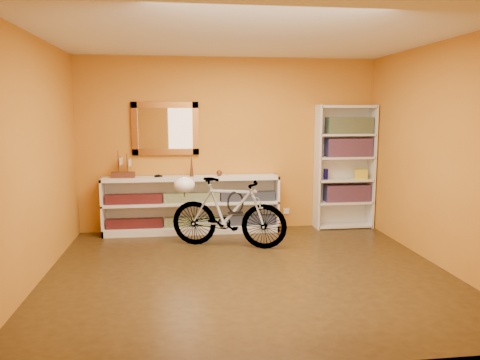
{
  "coord_description": "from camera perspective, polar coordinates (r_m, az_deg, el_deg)",
  "views": [
    {
      "loc": [
        -0.72,
        -4.93,
        1.79
      ],
      "look_at": [
        0.0,
        0.7,
        0.95
      ],
      "focal_mm": 34.35,
      "sensor_mm": 36.0,
      "label": 1
    }
  ],
  "objects": [
    {
      "name": "cd_row_upper",
      "position": [
        6.84,
        -6.01,
        -2.19
      ],
      "size": [
        2.5,
        0.13,
        0.14
      ],
      "primitive_type": "cube",
      "color": "navy",
      "rests_on": "console_unit"
    },
    {
      "name": "model_ship",
      "position": [
        6.84,
        -14.36,
        1.92
      ],
      "size": [
        0.34,
        0.15,
        0.39
      ],
      "primitive_type": null,
      "rotation": [
        0.0,
        0.0,
        -0.06
      ],
      "color": "#441F13",
      "rests_on": "console_unit"
    },
    {
      "name": "helmet",
      "position": [
        6.21,
        -6.93,
        -0.59
      ],
      "size": [
        0.29,
        0.27,
        0.22
      ],
      "primitive_type": "ellipsoid",
      "color": "white",
      "rests_on": "bicycle"
    },
    {
      "name": "cd_row_lower",
      "position": [
        6.92,
        -5.96,
        -5.17
      ],
      "size": [
        2.5,
        0.13,
        0.14
      ],
      "primitive_type": "cube",
      "color": "black",
      "rests_on": "console_unit"
    },
    {
      "name": "decorative_orb",
      "position": [
        6.82,
        -2.59,
        0.86
      ],
      "size": [
        0.09,
        0.09,
        0.09
      ],
      "primitive_type": "sphere",
      "color": "#56301D",
      "rests_on": "console_unit"
    },
    {
      "name": "bookcase",
      "position": [
        7.26,
        12.86,
        1.57
      ],
      "size": [
        0.9,
        0.3,
        1.9
      ],
      "primitive_type": null,
      "color": "silver",
      "rests_on": "floor"
    },
    {
      "name": "ceiling",
      "position": [
        5.05,
        1.06,
        17.71
      ],
      "size": [
        4.5,
        4.0,
        0.01
      ],
      "primitive_type": "cube",
      "color": "silver",
      "rests_on": "ground"
    },
    {
      "name": "toy_car",
      "position": [
        6.82,
        -10.09,
        0.37
      ],
      "size": [
        0.0,
        0.0,
        0.0
      ],
      "primitive_type": "imported",
      "rotation": [
        0.0,
        0.0,
        1.95
      ],
      "color": "black",
      "rests_on": "console_unit"
    },
    {
      "name": "yellow_bag",
      "position": [
        7.33,
        14.78,
        0.7
      ],
      "size": [
        0.22,
        0.18,
        0.15
      ],
      "primitive_type": "cube",
      "rotation": [
        0.0,
        0.0,
        -0.27
      ],
      "color": "gold",
      "rests_on": "bookcase"
    },
    {
      "name": "gilt_mirror",
      "position": [
        6.9,
        -9.26,
        6.32
      ],
      "size": [
        0.98,
        0.06,
        0.78
      ],
      "primitive_type": "cube",
      "color": "brown",
      "rests_on": "back_wall"
    },
    {
      "name": "book_row_b",
      "position": [
        7.25,
        13.31,
        3.97
      ],
      "size": [
        0.7,
        0.22,
        0.28
      ],
      "primitive_type": "cube",
      "color": "maroon",
      "rests_on": "bookcase"
    },
    {
      "name": "book_row_a",
      "position": [
        7.34,
        13.13,
        -1.57
      ],
      "size": [
        0.7,
        0.22,
        0.26
      ],
      "primitive_type": "cube",
      "color": "maroon",
      "rests_on": "bookcase"
    },
    {
      "name": "bicycle",
      "position": [
        6.11,
        -1.43,
        -4.07
      ],
      "size": [
        0.9,
        1.64,
        0.94
      ],
      "primitive_type": "imported",
      "rotation": [
        0.0,
        0.0,
        1.24
      ],
      "color": "silver",
      "rests_on": "floor"
    },
    {
      "name": "wall_socket",
      "position": [
        7.27,
        5.77,
        -3.86
      ],
      "size": [
        0.09,
        0.02,
        0.09
      ],
      "primitive_type": "cube",
      "color": "silver",
      "rests_on": "back_wall"
    },
    {
      "name": "left_wall",
      "position": [
        5.18,
        -24.49,
        2.23
      ],
      "size": [
        0.01,
        4.0,
        2.6
      ],
      "primitive_type": "cube",
      "color": "#B86F1B",
      "rests_on": "ground"
    },
    {
      "name": "u_lock",
      "position": [
        6.06,
        -0.57,
        -2.81
      ],
      "size": [
        0.22,
        0.02,
        0.22
      ],
      "primitive_type": "torus",
      "rotation": [
        1.57,
        0.0,
        0.0
      ],
      "color": "black",
      "rests_on": "bicycle"
    },
    {
      "name": "book_row_c",
      "position": [
        7.23,
        13.4,
        6.61
      ],
      "size": [
        0.7,
        0.22,
        0.25
      ],
      "primitive_type": "cube",
      "color": "navy",
      "rests_on": "bookcase"
    },
    {
      "name": "bronze_ornament",
      "position": [
        6.79,
        -6.03,
        1.85
      ],
      "size": [
        0.06,
        0.06,
        0.34
      ],
      "primitive_type": "cone",
      "color": "#56301D",
      "rests_on": "console_unit"
    },
    {
      "name": "floor",
      "position": [
        5.29,
        0.99,
        -11.4
      ],
      "size": [
        4.5,
        4.0,
        0.01
      ],
      "primitive_type": "cube",
      "color": "black",
      "rests_on": "ground"
    },
    {
      "name": "right_wall",
      "position": [
        5.78,
        23.77,
        2.84
      ],
      "size": [
        0.01,
        4.0,
        2.6
      ],
      "primitive_type": "cube",
      "color": "#B86F1B",
      "rests_on": "ground"
    },
    {
      "name": "console_unit",
      "position": [
        6.88,
        -6.0,
        -3.06
      ],
      "size": [
        2.6,
        0.35,
        0.85
      ],
      "primitive_type": null,
      "color": "silver",
      "rests_on": "floor"
    },
    {
      "name": "red_tin",
      "position": [
        7.18,
        11.43,
        6.41
      ],
      "size": [
        0.18,
        0.18,
        0.19
      ],
      "primitive_type": "cube",
      "rotation": [
        0.0,
        0.0,
        0.24
      ],
      "color": "maroon",
      "rests_on": "bookcase"
    },
    {
      "name": "back_wall",
      "position": [
        6.99,
        -1.37,
        4.4
      ],
      "size": [
        4.5,
        0.01,
        2.6
      ],
      "primitive_type": "cube",
      "color": "#B86F1B",
      "rests_on": "ground"
    },
    {
      "name": "travel_mug",
      "position": [
        7.16,
        10.6,
        0.72
      ],
      "size": [
        0.07,
        0.07,
        0.17
      ],
      "primitive_type": "cylinder",
      "color": "navy",
      "rests_on": "bookcase"
    }
  ]
}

